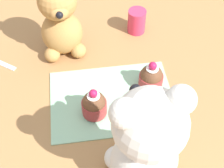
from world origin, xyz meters
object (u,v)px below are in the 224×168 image
at_px(teddy_bear_tan, 60,21).
at_px(cupcake_near_cream_bear, 94,104).
at_px(juice_glass, 137,21).
at_px(cupcake_near_tan_bear, 151,77).
at_px(teddy_bear_cream, 146,142).

bearing_deg(teddy_bear_tan, cupcake_near_cream_bear, -79.07).
bearing_deg(juice_glass, cupcake_near_cream_bear, 61.37).
bearing_deg(cupcake_near_tan_bear, teddy_bear_cream, 73.01).
relative_size(cupcake_near_cream_bear, cupcake_near_tan_bear, 1.02).
bearing_deg(cupcake_near_tan_bear, juice_glass, -91.25).
bearing_deg(cupcake_near_cream_bear, teddy_bear_cream, 115.69).
height_order(teddy_bear_tan, cupcake_near_cream_bear, teddy_bear_tan).
relative_size(teddy_bear_cream, cupcake_near_tan_bear, 3.44).
bearing_deg(juice_glass, cupcake_near_tan_bear, 88.75).
height_order(teddy_bear_cream, juice_glass, teddy_bear_cream).
bearing_deg(juice_glass, teddy_bear_tan, 14.57).
distance_m(cupcake_near_tan_bear, juice_glass, 0.20).
bearing_deg(teddy_bear_cream, cupcake_near_tan_bear, -115.06).
xyz_separation_m(teddy_bear_cream, cupcake_near_tan_bear, (-0.06, -0.21, -0.09)).
height_order(cupcake_near_cream_bear, juice_glass, cupcake_near_cream_bear).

